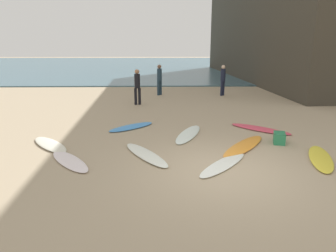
{
  "coord_description": "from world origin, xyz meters",
  "views": [
    {
      "loc": [
        -1.56,
        -7.13,
        3.07
      ],
      "look_at": [
        -1.34,
        3.2,
        0.3
      ],
      "focal_mm": 33.67,
      "sensor_mm": 36.0,
      "label": 1
    }
  ],
  "objects": [
    {
      "name": "beachgoer_near",
      "position": [
        2.04,
        11.23,
        0.99
      ],
      "size": [
        0.4,
        0.4,
        1.77
      ],
      "rotation": [
        0.0,
        0.0,
        3.99
      ],
      "color": "#191E33",
      "rests_on": "ground_plane"
    },
    {
      "name": "beachgoer_far",
      "position": [
        -1.67,
        11.49,
        1.0
      ],
      "size": [
        0.4,
        0.4,
        1.78
      ],
      "rotation": [
        0.0,
        0.0,
        3.94
      ],
      "color": "#1E3342",
      "rests_on": "ground_plane"
    },
    {
      "name": "ocean_water",
      "position": [
        0.0,
        35.0,
        0.04
      ],
      "size": [
        120.0,
        40.0,
        0.08
      ],
      "primitive_type": "cube",
      "color": "#426675",
      "rests_on": "ground_plane"
    },
    {
      "name": "surfboard_5",
      "position": [
        -4.97,
        2.08,
        0.04
      ],
      "size": [
        1.73,
        1.91,
        0.07
      ],
      "primitive_type": "ellipsoid",
      "rotation": [
        0.0,
        0.0,
        3.83
      ],
      "color": "silver",
      "rests_on": "ground_plane"
    },
    {
      "name": "surfboard_6",
      "position": [
        0.92,
        1.81,
        0.04
      ],
      "size": [
        2.0,
        2.4,
        0.07
      ],
      "primitive_type": "ellipsoid",
      "rotation": [
        0.0,
        0.0,
        -0.64
      ],
      "color": "#F99A32",
      "rests_on": "ground_plane"
    },
    {
      "name": "surfboard_8",
      "position": [
        0.02,
        0.37,
        0.03
      ],
      "size": [
        1.74,
        1.97,
        0.06
      ],
      "primitive_type": "ellipsoid",
      "rotation": [
        0.0,
        0.0,
        2.45
      ],
      "color": "white",
      "rests_on": "ground_plane"
    },
    {
      "name": "beach_cooler",
      "position": [
        2.11,
        2.17,
        0.17
      ],
      "size": [
        0.47,
        0.59,
        0.34
      ],
      "primitive_type": "cube",
      "rotation": [
        0.0,
        0.0,
        1.28
      ],
      "color": "#287F51",
      "rests_on": "ground_plane"
    },
    {
      "name": "surfboard_0",
      "position": [
        -0.65,
        3.13,
        0.03
      ],
      "size": [
        1.33,
        2.42,
        0.07
      ],
      "primitive_type": "ellipsoid",
      "rotation": [
        0.0,
        0.0,
        -0.35
      ],
      "color": "white",
      "rests_on": "ground_plane"
    },
    {
      "name": "surfboard_3",
      "position": [
        -2.67,
        4.1,
        0.04
      ],
      "size": [
        1.83,
        1.74,
        0.07
      ],
      "primitive_type": "ellipsoid",
      "rotation": [
        0.0,
        0.0,
        2.31
      ],
      "color": "#428FDD",
      "rests_on": "ground_plane"
    },
    {
      "name": "surfboard_2",
      "position": [
        2.73,
        0.74,
        0.04
      ],
      "size": [
        1.26,
        2.24,
        0.08
      ],
      "primitive_type": "ellipsoid",
      "rotation": [
        0.0,
        0.0,
        -0.34
      ],
      "color": "yellow",
      "rests_on": "ground_plane"
    },
    {
      "name": "ground_plane",
      "position": [
        0.0,
        0.0,
        0.0
      ],
      "size": [
        120.0,
        120.0,
        0.0
      ],
      "primitive_type": "plane",
      "color": "tan"
    },
    {
      "name": "beachgoer_mid",
      "position": [
        -2.76,
        8.53,
        0.99
      ],
      "size": [
        0.36,
        0.36,
        1.76
      ],
      "rotation": [
        0.0,
        0.0,
        3.47
      ],
      "color": "black",
      "rests_on": "ground_plane"
    },
    {
      "name": "surfboard_1",
      "position": [
        -3.99,
        0.68,
        0.03
      ],
      "size": [
        1.62,
        1.88,
        0.07
      ],
      "primitive_type": "ellipsoid",
      "rotation": [
        0.0,
        0.0,
        3.8
      ],
      "color": "white",
      "rests_on": "ground_plane"
    },
    {
      "name": "surfboard_4",
      "position": [
        1.99,
        3.72,
        0.04
      ],
      "size": [
        2.08,
        1.96,
        0.07
      ],
      "primitive_type": "ellipsoid",
      "rotation": [
        0.0,
        0.0,
        0.84
      ],
      "color": "#E2475D",
      "rests_on": "ground_plane"
    },
    {
      "name": "surfboard_7",
      "position": [
        -2.0,
        1.12,
        0.04
      ],
      "size": [
        1.57,
        2.2,
        0.08
      ],
      "primitive_type": "ellipsoid",
      "rotation": [
        0.0,
        0.0,
        0.53
      ],
      "color": "silver",
      "rests_on": "ground_plane"
    }
  ]
}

